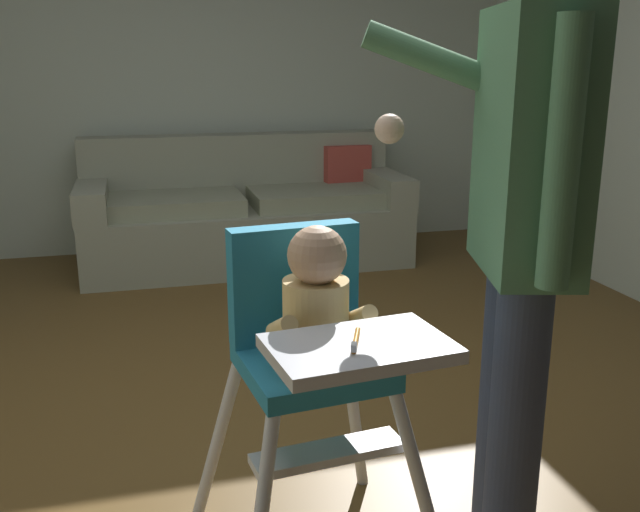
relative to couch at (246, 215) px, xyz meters
The scene contains 5 objects.
ground 2.42m from the couch, 96.68° to the right, with size 6.32×7.33×0.10m, color brown.
wall_far 1.10m from the couch, 118.18° to the left, with size 5.52×0.06×2.52m, color #B6C1AF.
couch is the anchor object (origin of this frame).
high_chair 3.15m from the couch, 95.68° to the right, with size 0.67×0.77×0.97m.
adult_standing 3.32m from the couch, 86.61° to the right, with size 0.50×0.58×1.67m.
Camera 1 is at (-0.46, -2.42, 1.36)m, focal length 39.96 mm.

